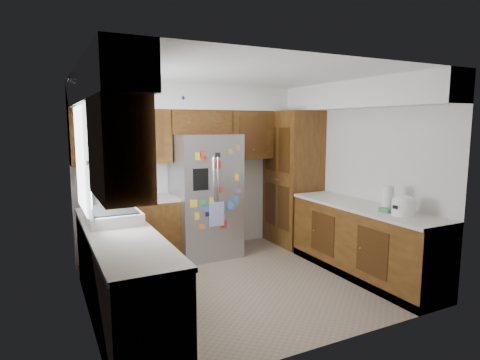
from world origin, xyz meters
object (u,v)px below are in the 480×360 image
object	(u,v)px
rice_cooker	(404,205)
paper_towel	(388,198)
fridge	(206,196)
pantry	(293,178)

from	to	relation	value
rice_cooker	paper_towel	bearing A→B (deg)	85.30
rice_cooker	paper_towel	xyz separation A→B (m)	(0.02, 0.26, 0.03)
fridge	paper_towel	bearing A→B (deg)	-53.04
pantry	rice_cooker	xyz separation A→B (m)	(-0.00, -2.22, -0.03)
fridge	rice_cooker	xyz separation A→B (m)	(1.50, -2.28, 0.14)
pantry	rice_cooker	distance (m)	2.22
paper_towel	fridge	bearing A→B (deg)	126.96
fridge	pantry	bearing A→B (deg)	-2.06
pantry	fridge	world-z (taller)	pantry
fridge	rice_cooker	size ratio (longest dim) A/B	6.57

